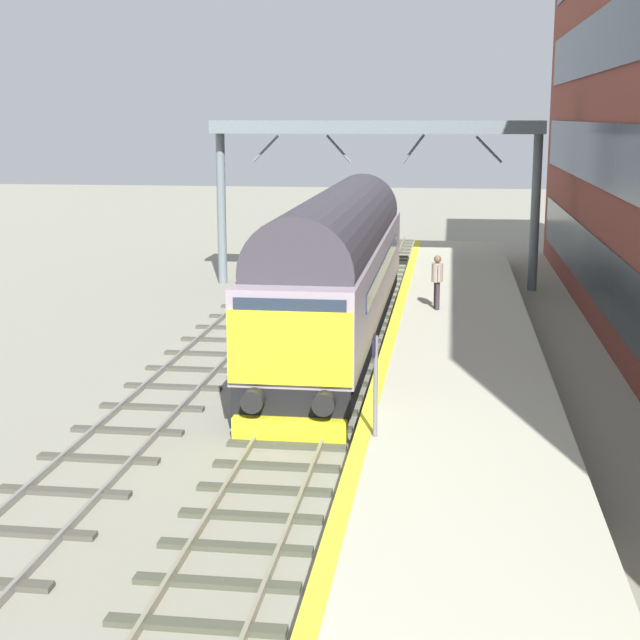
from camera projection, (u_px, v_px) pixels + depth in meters
name	position (u px, v px, depth m)	size (l,w,h in m)	color
ground_plane	(319.00, 384.00, 24.92)	(140.00, 140.00, 0.00)	gray
track_main	(319.00, 382.00, 24.91)	(2.50, 60.00, 0.15)	gray
track_adjacent_west	(182.00, 377.00, 25.38)	(2.50, 60.00, 0.15)	slate
station_platform	(461.00, 370.00, 24.35)	(4.00, 44.00, 1.01)	#B6B49C
diesel_locomotive	(338.00, 265.00, 28.41)	(2.74, 17.57, 4.68)	black
platform_number_sign	(375.00, 370.00, 17.55)	(0.10, 0.44, 1.88)	slate
waiting_passenger	(437.00, 277.00, 29.29)	(0.42, 0.49, 1.64)	#352C31
overhead_footbridge	(376.00, 136.00, 37.98)	(12.90, 2.00, 6.59)	slate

